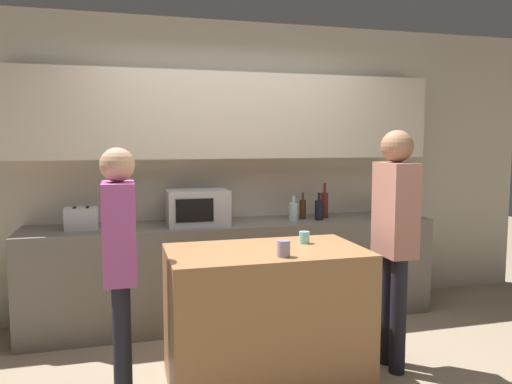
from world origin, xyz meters
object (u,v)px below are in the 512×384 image
object	(u,v)px
bottle_1	(303,209)
person_center	(120,254)
bottle_0	(294,211)
bottle_2	(319,210)
toaster	(81,219)
cup_1	(284,249)
bottle_3	(324,204)
microwave	(197,207)
cup_0	(304,237)
potted_plant	(392,195)
person_left	(395,229)

from	to	relation	value
bottle_1	person_center	size ratio (longest dim) A/B	0.16
bottle_0	bottle_2	distance (m)	0.24
toaster	cup_1	bearing A→B (deg)	-48.29
bottle_1	bottle_3	bearing A→B (deg)	2.33
bottle_2	cup_1	distance (m)	1.59
bottle_1	bottle_2	world-z (taller)	bottle_2
bottle_0	bottle_1	size ratio (longest dim) A/B	0.92
toaster	person_center	size ratio (longest dim) A/B	0.17
bottle_1	bottle_3	world-z (taller)	bottle_3
microwave	bottle_0	xyz separation A→B (m)	(0.88, -0.01, -0.06)
person_center	cup_0	bearing A→B (deg)	95.16
potted_plant	bottle_1	bearing A→B (deg)	176.71
bottle_1	cup_0	distance (m)	1.20
person_center	bottle_3	bearing A→B (deg)	124.02
bottle_1	bottle_2	xyz separation A→B (m)	(0.12, -0.10, 0.00)
person_center	potted_plant	bearing A→B (deg)	115.31
toaster	potted_plant	size ratio (longest dim) A/B	0.66
bottle_1	microwave	bearing A→B (deg)	-176.94
bottle_3	cup_1	distance (m)	1.73
potted_plant	bottle_0	distance (m)	1.01
person_left	person_center	bearing A→B (deg)	90.85
person_center	bottle_0	bearing A→B (deg)	127.78
potted_plant	bottle_1	distance (m)	0.90
cup_1	person_center	distance (m)	0.99
toaster	cup_1	distance (m)	1.90
bottle_0	bottle_1	bearing A→B (deg)	29.07
person_center	person_left	bearing A→B (deg)	89.15
potted_plant	cup_1	size ratio (longest dim) A/B	3.90
microwave	cup_1	distance (m)	1.45
bottle_1	bottle_2	bearing A→B (deg)	-38.37
person_left	person_center	distance (m)	1.84
bottle_0	cup_1	world-z (taller)	bottle_0
bottle_0	cup_0	distance (m)	1.11
microwave	person_center	distance (m)	1.35
person_left	bottle_2	bearing A→B (deg)	5.80
microwave	cup_1	world-z (taller)	microwave
bottle_0	person_left	xyz separation A→B (m)	(0.31, -1.21, 0.03)
cup_0	person_left	xyz separation A→B (m)	(0.61, -0.14, 0.06)
bottle_2	toaster	bearing A→B (deg)	178.71
bottle_0	person_left	bearing A→B (deg)	-75.46
bottle_2	cup_1	world-z (taller)	bottle_2
potted_plant	bottle_3	xyz separation A→B (m)	(-0.67, 0.06, -0.07)
bottle_0	person_center	size ratio (longest dim) A/B	0.14
person_center	bottle_1	bearing A→B (deg)	127.26
microwave	cup_1	xyz separation A→B (m)	(0.31, -1.42, -0.08)
bottle_2	cup_0	bearing A→B (deg)	-117.33
bottle_1	person_left	bearing A→B (deg)	-80.90
microwave	potted_plant	world-z (taller)	potted_plant
microwave	cup_1	bearing A→B (deg)	-77.49
bottle_0	person_left	world-z (taller)	person_left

